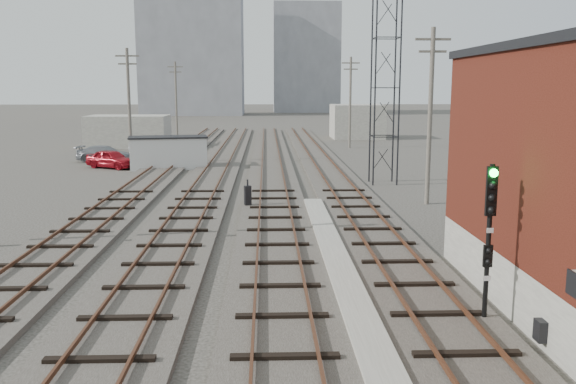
{
  "coord_description": "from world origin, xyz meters",
  "views": [
    {
      "loc": [
        -1.88,
        -3.05,
        6.02
      ],
      "look_at": [
        -1.09,
        19.14,
        2.2
      ],
      "focal_mm": 38.0,
      "sensor_mm": 36.0,
      "label": 1
    }
  ],
  "objects_px": {
    "signal_mast": "(489,231)",
    "site_trailer": "(168,152)",
    "car_silver": "(151,147)",
    "car_grey": "(105,154)",
    "switch_stand": "(248,196)",
    "car_red": "(112,159)"
  },
  "relations": [
    {
      "from": "car_silver",
      "to": "car_grey",
      "type": "xyz_separation_m",
      "value": [
        -2.59,
        -6.33,
        0.01
      ]
    },
    {
      "from": "switch_stand",
      "to": "car_red",
      "type": "relative_size",
      "value": 0.34
    },
    {
      "from": "signal_mast",
      "to": "car_silver",
      "type": "height_order",
      "value": "signal_mast"
    },
    {
      "from": "car_red",
      "to": "car_grey",
      "type": "xyz_separation_m",
      "value": [
        -1.49,
        3.9,
        -0.03
      ]
    },
    {
      "from": "signal_mast",
      "to": "site_trailer",
      "type": "xyz_separation_m",
      "value": [
        -12.92,
        31.04,
        -1.24
      ]
    },
    {
      "from": "site_trailer",
      "to": "car_red",
      "type": "distance_m",
      "value": 4.38
    },
    {
      "from": "car_red",
      "to": "car_grey",
      "type": "relative_size",
      "value": 0.89
    },
    {
      "from": "signal_mast",
      "to": "car_grey",
      "type": "height_order",
      "value": "signal_mast"
    },
    {
      "from": "site_trailer",
      "to": "car_red",
      "type": "relative_size",
      "value": 1.49
    },
    {
      "from": "car_grey",
      "to": "signal_mast",
      "type": "bearing_deg",
      "value": -144.12
    },
    {
      "from": "switch_stand",
      "to": "signal_mast",
      "type": "bearing_deg",
      "value": -82.45
    },
    {
      "from": "site_trailer",
      "to": "car_grey",
      "type": "relative_size",
      "value": 1.33
    },
    {
      "from": "signal_mast",
      "to": "car_red",
      "type": "distance_m",
      "value": 35.87
    },
    {
      "from": "car_silver",
      "to": "car_red",
      "type": "bearing_deg",
      "value": -169.1
    },
    {
      "from": "car_silver",
      "to": "car_grey",
      "type": "distance_m",
      "value": 6.84
    },
    {
      "from": "signal_mast",
      "to": "switch_stand",
      "type": "bearing_deg",
      "value": 112.98
    },
    {
      "from": "site_trailer",
      "to": "signal_mast",
      "type": "bearing_deg",
      "value": -77.45
    },
    {
      "from": "car_red",
      "to": "car_grey",
      "type": "height_order",
      "value": "car_red"
    },
    {
      "from": "site_trailer",
      "to": "car_red",
      "type": "height_order",
      "value": "site_trailer"
    },
    {
      "from": "signal_mast",
      "to": "car_silver",
      "type": "bearing_deg",
      "value": 111.22
    },
    {
      "from": "signal_mast",
      "to": "car_red",
      "type": "xyz_separation_m",
      "value": [
        -17.26,
        31.4,
        -1.76
      ]
    },
    {
      "from": "car_grey",
      "to": "switch_stand",
      "type": "bearing_deg",
      "value": -140.54
    }
  ]
}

